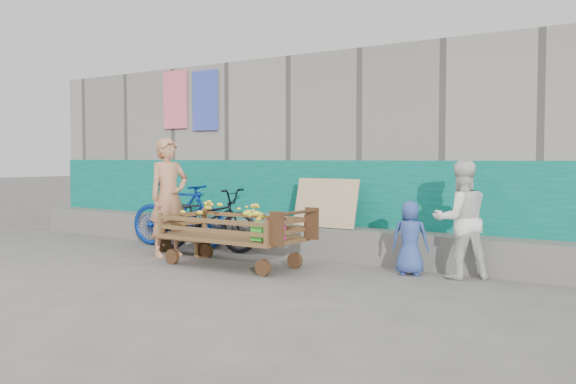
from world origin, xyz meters
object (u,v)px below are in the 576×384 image
Objects in this scene: vendor_man at (169,197)px; woman at (461,220)px; child at (410,238)px; bicycle_dark at (205,219)px; bench at (182,241)px; banana_cart at (230,222)px; bicycle_blue at (178,214)px.

vendor_man reaches higher than woman.
child is (3.51, 0.64, -0.40)m from vendor_man.
bench is at bearing 162.86° from bicycle_dark.
woman reaches higher than bicycle_dark.
woman is (2.81, 0.92, 0.12)m from banana_cart.
bicycle_blue is (-0.64, 0.06, 0.04)m from bicycle_dark.
woman reaches higher than banana_cart.
woman reaches higher than bicycle_blue.
bicycle_dark is at bearing 83.01° from bench.
vendor_man reaches higher than bench.
banana_cart is 2.36m from child.
woman reaches higher than child.
vendor_man is 4.17m from woman.
bicycle_dark reaches higher than banana_cart.
vendor_man is 0.98× the size of bicycle_blue.
banana_cart is at bearing -127.00° from bicycle_blue.
child is 0.52× the size of bicycle_blue.
woman is (4.10, 0.78, -0.16)m from vendor_man.
bench is 4.16m from woman.
bicycle_dark is (0.05, 0.44, 0.30)m from bench.
child is (-0.59, -0.13, -0.24)m from woman.
woman is 4.05m from bicycle_dark.
woman is 0.76× the size of bicycle_dark.
bicycle_blue reaches higher than banana_cart.
bicycle_blue is (-4.09, 0.13, 0.07)m from child.
child is 0.49× the size of bicycle_dark.
bicycle_blue reaches higher than bench.
bicycle_blue is at bearing 139.27° from bench.
bench is 0.59× the size of vendor_man.
vendor_man is at bearing -89.01° from bench.
bicycle_blue is at bearing -41.03° from woman.
vendor_man is at bearing 165.90° from bicycle_dark.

